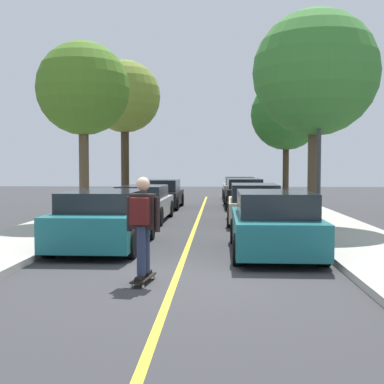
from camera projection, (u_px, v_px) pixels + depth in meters
The scene contains 17 objects.
ground at pixel (176, 278), 8.91m from camera, with size 80.00×80.00×0.00m, color #353538.
center_line at pixel (189, 243), 12.90m from camera, with size 0.12×39.20×0.01m, color gold.
parked_car_left_nearest at pixel (105, 219), 12.18m from camera, with size 2.02×4.24×1.38m.
parked_car_left_near at pixel (142, 203), 18.22m from camera, with size 1.93×4.45×1.27m.
parked_car_left_far at pixel (160, 194), 23.89m from camera, with size 2.03×4.06×1.33m.
parked_car_right_nearest at pixel (274, 223), 11.32m from camera, with size 1.92×4.24×1.41m.
parked_car_right_near at pixel (254, 204), 17.48m from camera, with size 1.91×4.14×1.36m.
parked_car_right_far at pixel (244, 193), 24.21m from camera, with size 1.93×4.52×1.37m.
parked_car_right_farthest at pixel (239, 188), 29.83m from camera, with size 1.96×4.33×1.34m.
street_tree_left_nearest at pixel (83, 89), 16.74m from camera, with size 3.08×3.08×5.94m.
street_tree_left_near at pixel (125, 97), 24.17m from camera, with size 3.43×3.43×6.88m.
street_tree_right_nearest at pixel (315, 74), 15.62m from camera, with size 3.88×3.88×6.64m.
street_tree_right_near at pixel (286, 115), 22.27m from camera, with size 3.12×3.12×5.66m.
fire_hydrant at pixel (85, 213), 16.04m from camera, with size 0.20×0.20×0.70m.
streetlamp at pixel (319, 123), 14.99m from camera, with size 0.36×0.24×5.40m.
skateboard at pixel (144, 278), 8.50m from camera, with size 0.34×0.86×0.10m.
skateboarder at pixel (143, 221), 8.42m from camera, with size 0.59×0.71×1.68m.
Camera 1 is at (0.73, -8.80, 1.97)m, focal length 47.39 mm.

